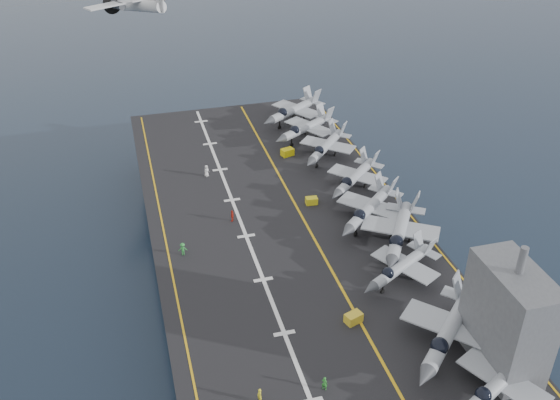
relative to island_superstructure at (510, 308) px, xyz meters
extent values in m
plane|color=#142135|center=(-15.00, 30.00, -17.90)|extent=(500.00, 500.00, 0.00)
cube|color=#56595E|center=(-15.00, 30.00, -12.90)|extent=(36.00, 90.00, 10.00)
cube|color=black|center=(-15.00, 30.00, -7.70)|extent=(38.00, 92.00, 0.40)
cube|color=gold|center=(-12.00, 30.00, -7.48)|extent=(0.35, 90.00, 0.02)
cube|color=silver|center=(-21.00, 30.00, -7.48)|extent=(0.50, 90.00, 0.02)
cube|color=gold|center=(-32.00, 30.00, -7.48)|extent=(0.25, 90.00, 0.02)
cube|color=gold|center=(3.50, 30.00, -7.48)|extent=(0.25, 90.00, 0.02)
imported|color=gold|center=(-25.99, 1.26, -6.61)|extent=(0.94, 1.20, 1.78)
imported|color=#258633|center=(-30.06, 27.98, -6.58)|extent=(1.18, 0.86, 1.84)
imported|color=#B11F12|center=(-22.07, 34.29, -6.60)|extent=(1.14, 1.29, 1.80)
imported|color=silver|center=(-23.47, 48.44, -6.52)|extent=(1.40, 1.36, 1.96)
imported|color=#257D27|center=(-19.22, 1.14, -6.65)|extent=(1.21, 1.18, 1.70)
camera|label=1|loc=(-35.17, -40.37, 42.38)|focal=40.00mm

